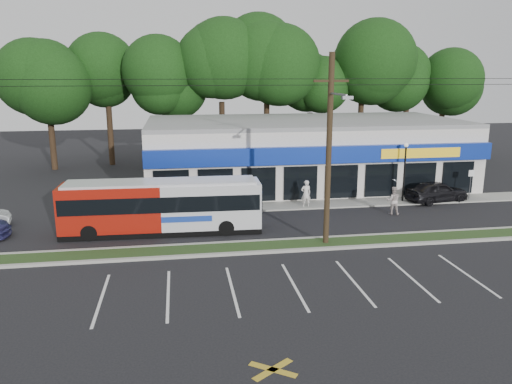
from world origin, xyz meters
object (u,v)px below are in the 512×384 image
object	(u,v)px
metrobus	(162,205)
sign_post	(471,179)
pedestrian_a	(306,194)
utility_pole	(326,145)
lamp_post	(405,165)
pedestrian_b	(393,201)
car_dark	(437,191)

from	to	relation	value
metrobus	sign_post	bearing A→B (deg)	12.37
metrobus	pedestrian_a	xyz separation A→B (m)	(9.52, 4.00, -0.65)
utility_pole	pedestrian_a	xyz separation A→B (m)	(1.00, 7.57, -4.46)
sign_post	pedestrian_a	distance (m)	12.19
utility_pole	lamp_post	size ratio (longest dim) A/B	11.76
pedestrian_a	pedestrian_b	bearing A→B (deg)	149.44
pedestrian_a	utility_pole	bearing A→B (deg)	77.74
sign_post	pedestrian_a	bearing A→B (deg)	-179.65
sign_post	utility_pole	bearing A→B (deg)	-149.85
pedestrian_b	metrobus	bearing A→B (deg)	20.23
utility_pole	sign_post	distance (m)	15.71
pedestrian_a	pedestrian_b	size ratio (longest dim) A/B	1.04
sign_post	pedestrian_b	world-z (taller)	sign_post
metrobus	lamp_post	bearing A→B (deg)	16.18
utility_pole	pedestrian_a	world-z (taller)	utility_pole
lamp_post	pedestrian_b	world-z (taller)	lamp_post
lamp_post	car_dark	size ratio (longest dim) A/B	0.94
car_dark	pedestrian_b	size ratio (longest dim) A/B	2.46
pedestrian_b	pedestrian_a	bearing A→B (deg)	-11.40
lamp_post	sign_post	distance (m)	5.13
sign_post	metrobus	xyz separation A→B (m)	(-21.69, -4.08, 0.05)
lamp_post	pedestrian_a	world-z (taller)	lamp_post
metrobus	car_dark	distance (m)	19.54
pedestrian_a	metrobus	bearing A→B (deg)	18.03
utility_pole	pedestrian_a	size ratio (longest dim) A/B	26.15
metrobus	pedestrian_a	world-z (taller)	metrobus
lamp_post	pedestrian_b	bearing A→B (deg)	-125.54
pedestrian_b	utility_pole	bearing A→B (deg)	53.83
sign_post	pedestrian_a	size ratio (longest dim) A/B	1.16
car_dark	pedestrian_b	bearing A→B (deg)	108.24
metrobus	pedestrian_a	size ratio (longest dim) A/B	5.93
sign_post	car_dark	xyz separation A→B (m)	(-2.59, -0.07, -0.79)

